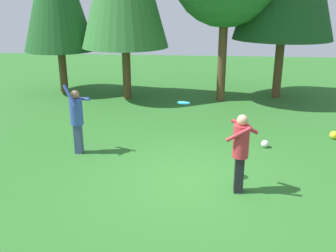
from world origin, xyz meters
name	(u,v)px	position (x,y,z in m)	size (l,w,h in m)	color
ground_plane	(192,180)	(0.00, 0.00, 0.00)	(40.00, 40.00, 0.00)	#2D6B28
person_thrower	(77,116)	(-3.13, 1.37, 1.05)	(0.65, 0.64, 1.93)	#38476B
person_catcher	(241,147)	(1.02, -0.44, 1.05)	(0.71, 0.66, 1.76)	black
frisbee	(184,103)	(-0.22, 0.05, 1.85)	(0.37, 0.37, 0.06)	#2393D1
ball_white	(265,144)	(1.99, 2.24, 0.11)	(0.21, 0.21, 0.21)	white
ball_yellow	(334,135)	(4.15, 3.12, 0.12)	(0.25, 0.25, 0.25)	yellow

